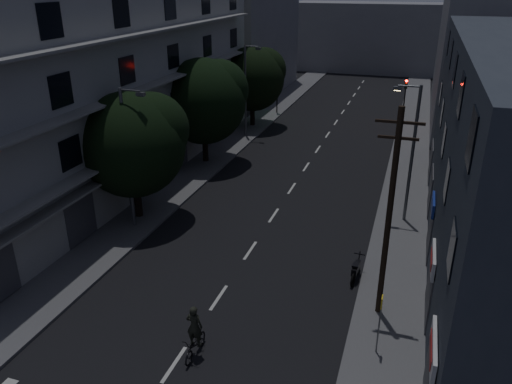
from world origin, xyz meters
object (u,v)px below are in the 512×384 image
Objects in this scene: motorcycle at (356,270)px; cyclist at (195,339)px; utility_pole at (389,213)px; bus_stop_sign at (380,314)px.

motorcycle is 0.84× the size of cyclist.
utility_pole is 3.98m from bus_stop_sign.
bus_stop_sign is (0.17, -2.64, -2.98)m from utility_pole.
utility_pole is 4.02× the size of cyclist.
bus_stop_sign reaches higher than cyclist.
cyclist is at bearing -120.46° from motorcycle.
motorcycle is at bearing 54.49° from cyclist.
utility_pole reaches higher than motorcycle.
bus_stop_sign is at bearing -68.80° from motorcycle.
bus_stop_sign is at bearing -86.30° from utility_pole.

